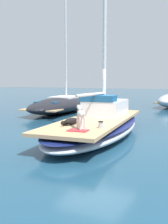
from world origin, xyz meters
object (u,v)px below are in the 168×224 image
(dog_white, at_px, (81,115))
(coiled_rope, at_px, (72,121))
(dog_black, at_px, (71,121))
(moored_boat_port_side, at_px, (62,104))
(sailboat_main, at_px, (97,127))
(deck_towel, at_px, (78,130))
(deck_winch, at_px, (101,125))

(dog_white, height_order, coiled_rope, dog_white)
(dog_black, height_order, moored_boat_port_side, moored_boat_port_side)
(coiled_rope, distance_m, moored_boat_port_side, 8.54)
(sailboat_main, height_order, moored_boat_port_side, moored_boat_port_side)
(coiled_rope, bearing_deg, moored_boat_port_side, 125.63)
(sailboat_main, distance_m, deck_towel, 2.52)
(deck_towel, height_order, moored_boat_port_side, moored_boat_port_side)
(deck_winch, xyz_separation_m, moored_boat_port_side, (-6.35, 7.59, -0.23))
(dog_white, relative_size, moored_boat_port_side, 0.09)
(sailboat_main, relative_size, dog_white, 9.79)
(dog_black, height_order, dog_white, dog_white)
(dog_white, bearing_deg, dog_black, 142.35)
(deck_towel, relative_size, moored_boat_port_side, 0.07)
(dog_white, xyz_separation_m, deck_towel, (0.07, -0.29, -0.41))
(sailboat_main, xyz_separation_m, dog_black, (-0.14, -1.64, 0.43))
(deck_towel, distance_m, moored_boat_port_side, 10.24)
(dog_black, bearing_deg, deck_towel, -47.64)
(coiled_rope, xyz_separation_m, deck_towel, (1.01, -1.37, -0.01))
(sailboat_main, height_order, coiled_rope, coiled_rope)
(sailboat_main, bearing_deg, deck_winch, -61.04)
(sailboat_main, distance_m, dog_black, 1.70)
(dog_white, relative_size, deck_towel, 1.37)
(dog_white, height_order, deck_towel, dog_white)
(deck_winch, distance_m, moored_boat_port_side, 9.90)
(dog_white, xyz_separation_m, deck_winch, (0.43, 0.43, -0.32))
(moored_boat_port_side, bearing_deg, dog_white, -53.58)
(sailboat_main, relative_size, deck_winch, 35.72)
(coiled_rope, bearing_deg, dog_white, -48.90)
(coiled_rope, bearing_deg, deck_towel, -53.55)
(dog_white, height_order, moored_boat_port_side, moored_boat_port_side)
(sailboat_main, xyz_separation_m, dog_white, (0.52, -2.14, 0.75))
(deck_winch, bearing_deg, moored_boat_port_side, 129.91)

